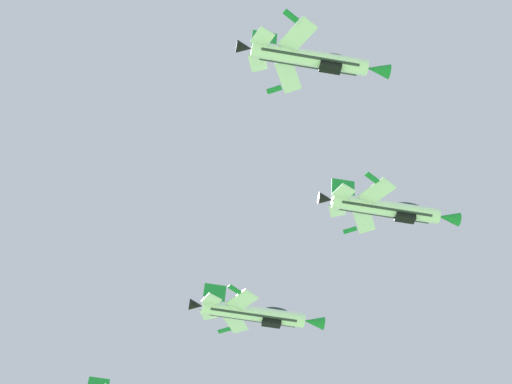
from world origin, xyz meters
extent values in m
cylinder|color=silver|center=(13.80, 34.53, 77.77)|extent=(12.05, 4.57, 1.70)
cube|color=#2D3338|center=(13.75, 34.74, 77.35)|extent=(10.14, 3.88, 1.00)
cone|color=#197A38|center=(20.74, 36.27, 77.77)|extent=(2.71, 2.10, 1.56)
cone|color=black|center=(7.25, 32.89, 77.77)|extent=(1.88, 1.71, 1.36)
ellipsoid|color=#192333|center=(16.43, 34.90, 78.34)|extent=(3.46, 2.21, 1.47)
cube|color=black|center=(15.81, 35.41, 77.05)|extent=(2.46, 1.85, 1.24)
cube|color=silver|center=(11.56, 36.42, 78.85)|extent=(2.77, 4.19, 2.05)
cube|color=#197A38|center=(10.02, 37.97, 79.79)|extent=(1.70, 0.97, 0.46)
cube|color=silver|center=(12.70, 31.89, 76.53)|extent=(3.99, 4.13, 2.05)
cube|color=#197A38|center=(12.07, 29.79, 75.60)|extent=(1.59, 1.52, 0.46)
cube|color=silver|center=(8.52, 34.62, 78.45)|extent=(1.96, 2.26, 1.12)
cube|color=silver|center=(9.19, 31.97, 77.09)|extent=(2.58, 2.65, 1.12)
cube|color=#197A38|center=(9.34, 32.58, 79.39)|extent=(2.85, 1.93, 2.42)
cylinder|color=silver|center=(-1.76, 46.54, 77.05)|extent=(12.05, 4.57, 1.70)
cube|color=#2D3338|center=(-1.81, 46.74, 76.63)|extent=(10.13, 3.88, 1.01)
cone|color=#197A38|center=(5.17, 48.28, 77.05)|extent=(2.71, 2.10, 1.56)
cone|color=black|center=(-8.31, 44.90, 77.05)|extent=(1.88, 1.71, 1.36)
ellipsoid|color=#192333|center=(0.87, 46.90, 77.62)|extent=(3.46, 2.21, 1.48)
cube|color=black|center=(0.24, 47.42, 76.33)|extent=(2.47, 1.86, 1.25)
cube|color=silver|center=(-4.00, 48.42, 78.15)|extent=(2.77, 4.18, 2.07)
cube|color=#197A38|center=(-5.54, 49.96, 79.10)|extent=(1.70, 0.97, 0.47)
cube|color=silver|center=(-2.87, 43.90, 75.80)|extent=(3.98, 4.12, 2.07)
cube|color=#197A38|center=(-3.50, 41.81, 74.85)|extent=(1.59, 1.52, 0.47)
cube|color=silver|center=(-7.04, 46.62, 77.74)|extent=(1.96, 2.25, 1.14)
cube|color=silver|center=(-6.38, 43.98, 76.36)|extent=(2.57, 2.65, 1.14)
cube|color=#197A38|center=(-6.22, 44.58, 78.67)|extent=(2.85, 1.94, 2.41)
cylinder|color=silver|center=(6.31, 17.26, 78.32)|extent=(12.05, 4.57, 1.70)
cube|color=#2D3338|center=(6.26, 17.44, 77.89)|extent=(10.14, 3.89, 0.95)
cone|color=#197A38|center=(13.24, 19.00, 78.32)|extent=(2.71, 2.10, 1.56)
cone|color=black|center=(-0.24, 15.61, 78.32)|extent=(1.88, 1.71, 1.36)
ellipsoid|color=#192333|center=(8.93, 17.65, 78.90)|extent=(3.46, 2.19, 1.45)
cube|color=black|center=(8.32, 18.10, 77.58)|extent=(2.46, 1.84, 1.21)
cube|color=silver|center=(4.05, 19.19, 79.29)|extent=(2.79, 4.27, 1.87)
cube|color=#197A38|center=(2.50, 20.78, 80.14)|extent=(1.70, 0.97, 0.45)
cube|color=silver|center=(5.21, 14.56, 77.19)|extent=(4.04, 4.19, 1.87)
cube|color=#197A38|center=(4.60, 12.42, 76.35)|extent=(1.59, 1.52, 0.45)
cube|color=silver|center=(1.02, 17.37, 78.93)|extent=(1.97, 2.29, 1.03)
cube|color=silver|center=(1.70, 14.66, 77.71)|extent=(2.60, 2.68, 1.03)
cube|color=#197A38|center=(1.83, 15.38, 79.98)|extent=(2.82, 1.83, 2.46)
camera|label=1|loc=(2.38, -2.43, 1.62)|focal=53.72mm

